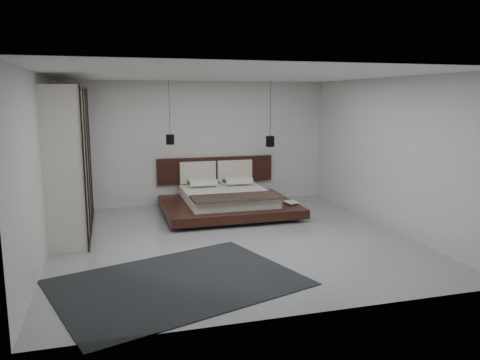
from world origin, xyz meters
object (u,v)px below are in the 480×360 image
object	(u,v)px
bed	(227,199)
wardrobe	(69,161)
rug	(178,283)
lattice_screen	(60,154)
pendant_left	(170,139)
pendant_right	(270,141)

from	to	relation	value
bed	wardrobe	distance (m)	3.30
rug	wardrobe	bearing A→B (deg)	116.66
bed	wardrobe	xyz separation A→B (m)	(-3.08, -0.62, 1.03)
lattice_screen	rug	xyz separation A→B (m)	(1.75, -4.15, -1.29)
lattice_screen	rug	distance (m)	4.69
lattice_screen	rug	size ratio (longest dim) A/B	0.84
wardrobe	rug	world-z (taller)	wardrobe
pendant_left	pendant_right	bearing A→B (deg)	-0.00
pendant_right	pendant_left	bearing A→B (deg)	180.00
lattice_screen	wardrobe	size ratio (longest dim) A/B	0.97
pendant_left	wardrobe	xyz separation A→B (m)	(-1.96, -1.05, -0.25)
bed	lattice_screen	bearing A→B (deg)	170.78
bed	pendant_left	world-z (taller)	pendant_left
wardrobe	bed	bearing A→B (deg)	11.47
bed	rug	world-z (taller)	bed
lattice_screen	bed	bearing A→B (deg)	-9.22
rug	pendant_right	bearing A→B (deg)	56.21
rug	bed	bearing A→B (deg)	66.37
pendant_right	wardrobe	xyz separation A→B (m)	(-4.20, -1.05, -0.15)
lattice_screen	bed	xyz separation A→B (m)	(3.33, -0.54, -1.02)
bed	pendant_left	bearing A→B (deg)	159.21
bed	pendant_right	size ratio (longest dim) A/B	1.87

